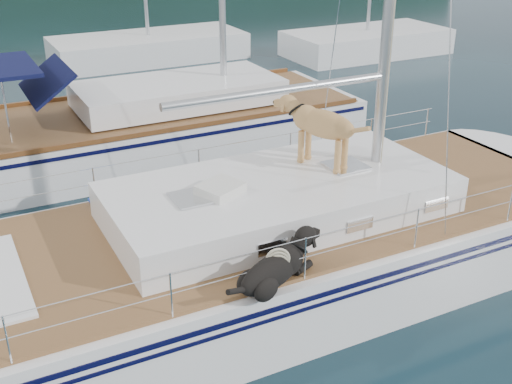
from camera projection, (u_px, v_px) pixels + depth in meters
ground at (234, 295)px, 10.10m from camera, size 120.00×120.00×0.00m
main_sailboat at (239, 256)px, 9.85m from camera, size 12.00×4.12×14.01m
neighbor_sailboat at (137, 132)px, 15.25m from camera, size 11.00×3.50×13.30m
bg_boat_center at (149, 48)px, 24.50m from camera, size 7.20×3.00×11.65m
bg_boat_east at (367, 43)px, 25.39m from camera, size 6.40×3.00×11.65m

